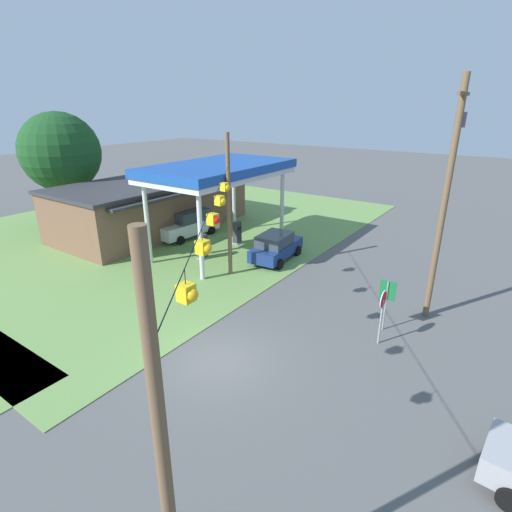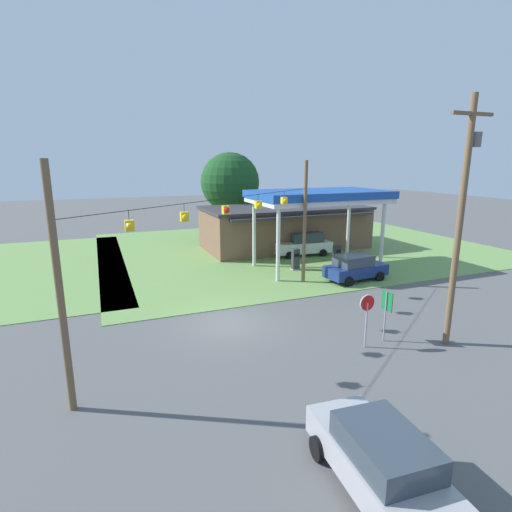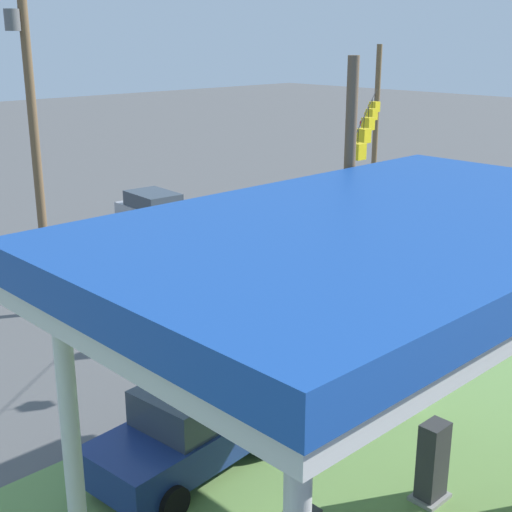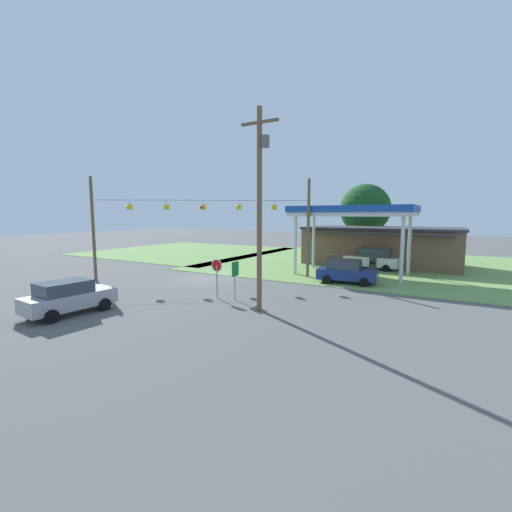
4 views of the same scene
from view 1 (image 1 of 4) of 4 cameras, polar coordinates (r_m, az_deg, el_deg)
ground_plane at (r=16.64m, az=-5.39°, el=-14.64°), size 160.00×160.00×0.00m
grass_verge_station_corner at (r=34.72m, az=-12.98°, el=4.29°), size 36.00×28.00×0.04m
gas_station_canopy at (r=26.70m, az=-5.36°, el=11.89°), size 10.18×5.87×6.03m
gas_station_store at (r=33.60m, az=-14.44°, el=7.12°), size 15.51×8.07×3.98m
fuel_pump_near at (r=26.51m, az=-7.59°, el=1.23°), size 0.71×0.56×1.67m
fuel_pump_far at (r=29.19m, az=-2.71°, el=3.25°), size 0.71×0.56×1.67m
car_at_pumps_front at (r=26.04m, az=2.86°, el=1.37°), size 4.59×2.43×1.85m
car_at_pumps_rear at (r=31.09m, az=-9.63°, el=4.56°), size 5.23×2.39×2.08m
stop_sign_roadside at (r=17.49m, az=17.63°, el=-6.77°), size 0.80×0.08×2.50m
route_sign at (r=18.66m, az=18.19°, el=-5.39°), size 0.10×0.70×2.40m
utility_pole_main at (r=19.40m, az=25.55°, el=8.15°), size 2.20×0.44×10.84m
signal_span_gantry at (r=14.46m, az=-5.96°, el=0.25°), size 14.43×10.24×8.25m
tree_behind_station at (r=36.52m, az=-26.15°, el=13.16°), size 6.25×6.25×9.15m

